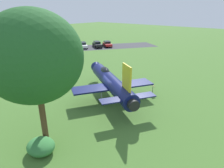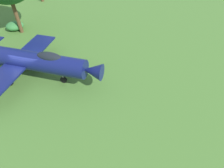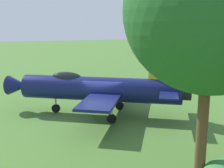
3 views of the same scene
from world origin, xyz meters
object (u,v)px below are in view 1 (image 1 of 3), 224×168
shrub_near_fence (41,146)px  info_plaque (153,87)px  parked_car_green (68,46)px  parked_car_silver (54,46)px  parked_car_white (83,45)px  parked_car_black (97,44)px  display_jet (110,81)px  parked_car_red (107,44)px  shade_tree (34,57)px

shrub_near_fence → info_plaque: bearing=-93.2°
parked_car_green → parked_car_silver: (1.75, 3.07, 0.05)m
parked_car_white → parked_car_silver: bearing=-88.3°
parked_car_black → shrub_near_fence: bearing=-18.0°
shrub_near_fence → parked_car_silver: parked_car_silver is taller
display_jet → parked_car_white: display_jet is taller
parked_car_red → parked_car_silver: 13.95m
display_jet → info_plaque: size_ratio=10.53×
parked_car_red → parked_car_silver: (7.40, 11.82, 0.08)m
parked_car_green → parked_car_silver: size_ratio=1.13×
parked_car_white → parked_car_green: bearing=-89.8°
display_jet → parked_car_black: (23.49, -21.33, -1.12)m
parked_car_red → parked_car_black: (1.52, 2.35, 0.03)m
parked_car_red → parked_car_black: bearing=-88.3°
display_jet → parked_car_silver: (29.37, -11.86, -1.07)m
display_jet → shrub_near_fence: (-2.51, 10.30, -1.39)m
parked_car_white → display_jet: bearing=-2.3°
shrub_near_fence → parked_car_red: parked_car_red is taller
parked_car_black → parked_car_silver: parked_car_silver is taller
shade_tree → parked_car_black: (25.23, -30.76, -5.83)m
shrub_near_fence → parked_car_white: 39.95m
parked_car_red → parked_car_white: 6.61m
info_plaque → parked_car_green: parked_car_green is taller
parked_car_red → parked_car_white: bearing=-88.2°
info_plaque → shrub_near_fence: bearing=86.8°
shade_tree → parked_car_silver: 38.14m
shade_tree → info_plaque: shade_tree is taller
shrub_near_fence → parked_car_black: size_ratio=0.42×
shade_tree → parked_car_red: bearing=-54.4°
shade_tree → parked_car_green: shade_tree is taller
parked_car_red → parked_car_white: size_ratio=0.92×
parked_car_black → info_plaque: bearing=-0.5°
shrub_near_fence → parked_car_red: (24.49, -33.98, 0.24)m
parked_car_green → parked_car_silver: 3.54m
display_jet → parked_car_silver: display_jet is taller
info_plaque → parked_car_silver: parked_car_silver is taller
info_plaque → display_jet: bearing=49.8°
parked_car_white → parked_car_green: 3.80m
parked_car_red → parked_car_green: size_ratio=0.90×
display_jet → parked_car_white: 31.36m
display_jet → shade_tree: 10.68m
shade_tree → shrub_near_fence: 6.22m
display_jet → shrub_near_fence: size_ratio=5.70×
shrub_near_fence → parked_car_green: 39.30m
display_jet → parked_car_black: size_ratio=2.42×
shrub_near_fence → parked_car_green: size_ratio=0.43×
info_plaque → parked_car_silver: (32.67, -7.95, -0.04)m
display_jet → parked_car_red: display_jet is taller
parked_car_red → info_plaque: bearing=-3.4°
display_jet → shrub_near_fence: display_jet is taller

